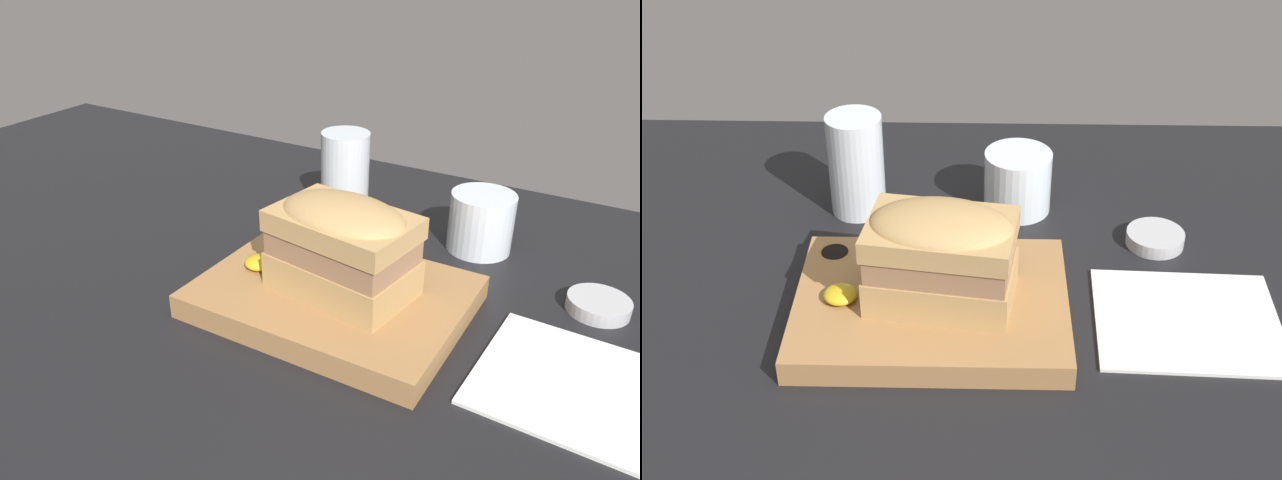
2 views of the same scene
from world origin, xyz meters
TOP-DOWN VIEW (x-y plane):
  - dining_table at (0.00, 0.00)cm, footprint 192.12×98.79cm
  - serving_board at (-4.85, 4.87)cm, footprint 28.10×21.31cm
  - sandwich at (-3.70, 4.70)cm, footprint 15.78×11.53cm
  - mustard_dollop at (-14.02, 4.01)cm, footprint 3.44×3.44cm
  - water_glass at (-14.82, 25.68)cm, footprint 6.69×6.69cm
  - wine_glass at (4.66, 26.37)cm, footprint 8.19×8.19cm
  - napkin at (21.69, 4.50)cm, footprint 19.60×17.10cm
  - condiment_dish at (20.55, 18.84)cm, footprint 6.73×6.73cm

SIDE VIEW (x-z plane):
  - dining_table at x=0.00cm, z-range 0.00..2.00cm
  - napkin at x=21.69cm, z-range 2.00..2.40cm
  - condiment_dish at x=20.55cm, z-range 2.00..3.60cm
  - serving_board at x=-4.85cm, z-range 1.97..4.77cm
  - wine_glass at x=4.66cm, z-range 1.56..9.21cm
  - mustard_dollop at x=-14.02cm, z-range 4.73..6.10cm
  - water_glass at x=-14.82cm, z-range 1.15..13.80cm
  - sandwich at x=-3.70cm, z-range 5.12..15.63cm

